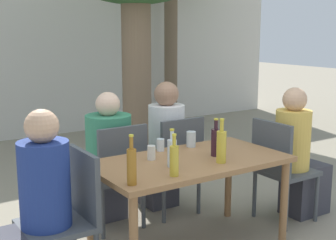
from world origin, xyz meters
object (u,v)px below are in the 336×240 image
object	(u,v)px
patio_chair_1	(280,165)
person_seated_3	(161,151)
oil_cruet_3	(174,160)
amber_bottle_2	(132,165)
dining_table_front	(190,170)
drinking_glass_0	(151,153)
person_seated_2	(105,163)
drinking_glass_1	(191,139)
drinking_glass_2	(160,145)
person_seated_1	(299,160)
patio_chair_0	(69,212)
oil_cruet_0	(221,146)
patio_chair_2	(117,171)
patio_chair_3	(175,160)
person_seated_0	(32,217)
wine_bottle_1	(216,141)
water_bottle_4	(172,152)

from	to	relation	value
patio_chair_1	person_seated_3	xyz separation A→B (m)	(-0.67, 0.86, 0.03)
patio_chair_1	oil_cruet_3	xyz separation A→B (m)	(-1.29, -0.27, 0.31)
amber_bottle_2	oil_cruet_3	size ratio (longest dim) A/B	1.12
dining_table_front	drinking_glass_0	distance (m)	0.32
person_seated_2	drinking_glass_1	world-z (taller)	person_seated_2
oil_cruet_3	drinking_glass_2	world-z (taller)	oil_cruet_3
dining_table_front	person_seated_1	world-z (taller)	person_seated_1
person_seated_3	drinking_glass_2	world-z (taller)	person_seated_3
patio_chair_1	oil_cruet_3	bearing A→B (deg)	101.79
person_seated_3	amber_bottle_2	world-z (taller)	person_seated_3
patio_chair_0	person_seated_1	xyz separation A→B (m)	(2.17, -0.00, 0.01)
person_seated_3	oil_cruet_0	bearing A→B (deg)	81.57
patio_chair_0	patio_chair_2	size ratio (longest dim) A/B	1.00
patio_chair_2	oil_cruet_0	world-z (taller)	oil_cruet_0
patio_chair_3	person_seated_3	world-z (taller)	person_seated_3
person_seated_3	amber_bottle_2	xyz separation A→B (m)	(-0.94, -1.13, 0.30)
person_seated_2	drinking_glass_2	xyz separation A→B (m)	(0.24, -0.53, 0.24)
person_seated_1	drinking_glass_0	world-z (taller)	person_seated_1
drinking_glass_2	drinking_glass_1	bearing A→B (deg)	-5.48
patio_chair_0	person_seated_0	xyz separation A→B (m)	(-0.24, -0.00, 0.02)
dining_table_front	patio_chair_1	world-z (taller)	patio_chair_1
person_seated_2	amber_bottle_2	size ratio (longest dim) A/B	3.62
person_seated_3	wine_bottle_1	bearing A→B (deg)	85.24
drinking_glass_0	person_seated_1	bearing A→B (deg)	-5.76
drinking_glass_0	patio_chair_2	bearing A→B (deg)	95.33
oil_cruet_0	oil_cruet_3	world-z (taller)	oil_cruet_0
person_seated_2	drinking_glass_1	bearing A→B (deg)	132.93
person_seated_0	patio_chair_0	bearing A→B (deg)	90.00
patio_chair_3	patio_chair_2	bearing A→B (deg)	0.00
oil_cruet_0	patio_chair_1	bearing A→B (deg)	13.42
person_seated_2	person_seated_3	bearing A→B (deg)	-179.84
wine_bottle_1	amber_bottle_2	world-z (taller)	amber_bottle_2
oil_cruet_0	wine_bottle_1	world-z (taller)	oil_cruet_0
drinking_glass_1	drinking_glass_2	bearing A→B (deg)	174.52
amber_bottle_2	person_seated_3	bearing A→B (deg)	50.31
patio_chair_2	patio_chair_0	bearing A→B (deg)	42.92
person_seated_0	drinking_glass_1	bearing A→B (deg)	101.80
person_seated_3	drinking_glass_2	xyz separation A→B (m)	(-0.35, -0.53, 0.22)
wine_bottle_1	dining_table_front	bearing A→B (deg)	171.78
drinking_glass_2	water_bottle_4	bearing A→B (deg)	-111.74
person_seated_3	wine_bottle_1	xyz separation A→B (m)	(-0.07, -0.89, 0.29)
patio_chair_3	amber_bottle_2	size ratio (longest dim) A/B	2.83
patio_chair_0	drinking_glass_0	distance (m)	0.78
patio_chair_2	wine_bottle_1	world-z (taller)	wine_bottle_1
patio_chair_1	person_seated_1	world-z (taller)	person_seated_1
drinking_glass_2	oil_cruet_0	bearing A→B (deg)	-69.90
patio_chair_1	drinking_glass_2	world-z (taller)	patio_chair_1
patio_chair_1	patio_chair_3	world-z (taller)	same
dining_table_front	drinking_glass_0	size ratio (longest dim) A/B	13.64
water_bottle_4	person_seated_2	bearing A→B (deg)	94.52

